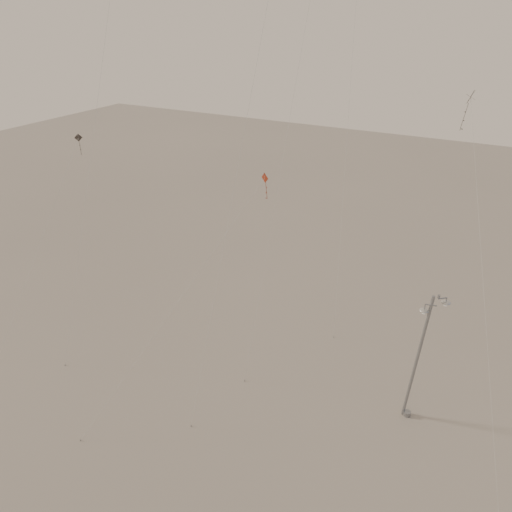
% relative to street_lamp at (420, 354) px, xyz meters
% --- Properties ---
extents(ground, '(160.00, 160.00, 0.00)m').
position_rel_street_lamp_xyz_m(ground, '(-8.86, -7.01, -4.67)').
color(ground, gray).
rests_on(ground, ground).
extents(street_lamp, '(1.50, 0.97, 8.76)m').
position_rel_street_lamp_xyz_m(street_lamp, '(0.00, 0.00, 0.00)').
color(street_lamp, gray).
rests_on(street_lamp, ground).
extents(kite_3, '(5.96, 12.35, 13.51)m').
position_rel_street_lamp_xyz_m(kite_3, '(-11.91, -1.64, 5.37)').
color(kite_3, maroon).
rests_on(kite_3, ground).
extents(kite_4, '(6.51, 13.06, 18.44)m').
position_rel_street_lamp_xyz_m(kite_4, '(1.05, 2.10, 9.16)').
color(kite_4, '#312C29').
rests_on(kite_4, ground).
extents(kite_6, '(1.21, 11.52, 13.64)m').
position_rel_street_lamp_xyz_m(kite_6, '(-27.35, 0.14, 5.47)').
color(kite_6, '#312C29').
rests_on(kite_6, ground).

